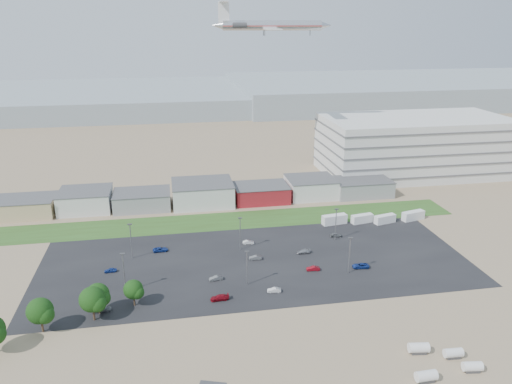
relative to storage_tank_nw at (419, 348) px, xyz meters
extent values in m
plane|color=#7F6750|center=(-30.65, 26.14, -1.24)|extent=(700.00, 700.00, 0.00)
cube|color=black|center=(-25.65, 46.14, -1.23)|extent=(120.00, 50.00, 0.01)
cube|color=#304C1C|center=(-30.65, 78.14, -1.23)|extent=(160.00, 16.00, 0.02)
cube|color=silver|center=(59.35, 121.14, 11.26)|extent=(80.00, 40.00, 25.00)
imported|color=navy|center=(2.21, 37.55, -0.59)|extent=(4.85, 2.65, 1.29)
imported|color=maroon|center=(-11.12, 38.37, -0.63)|extent=(3.76, 1.60, 1.20)
imported|color=maroon|center=(-37.90, 27.68, -0.58)|extent=(4.62, 2.08, 1.32)
imported|color=#595B5E|center=(-37.81, 37.66, -0.64)|extent=(3.73, 1.70, 1.19)
imported|color=navy|center=(-65.55, 47.21, -0.67)|extent=(3.38, 1.51, 1.13)
imported|color=#595B5E|center=(-25.48, 47.72, -0.64)|extent=(3.73, 1.62, 1.19)
imported|color=#595B5E|center=(2.39, 58.92, -0.61)|extent=(3.81, 1.87, 1.25)
imported|color=navy|center=(-52.23, 57.90, -0.62)|extent=(4.53, 2.25, 1.23)
imported|color=#595B5E|center=(-65.54, 27.50, -0.59)|extent=(4.46, 1.87, 1.29)
imported|color=silver|center=(-25.73, 58.43, -0.66)|extent=(3.54, 1.44, 1.14)
imported|color=#A5A5AA|center=(-10.88, 49.13, -0.67)|extent=(3.94, 1.63, 1.14)
imported|color=silver|center=(-24.02, 29.01, -0.67)|extent=(3.57, 1.64, 1.13)
camera|label=1|loc=(-48.01, -78.93, 63.15)|focal=35.00mm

